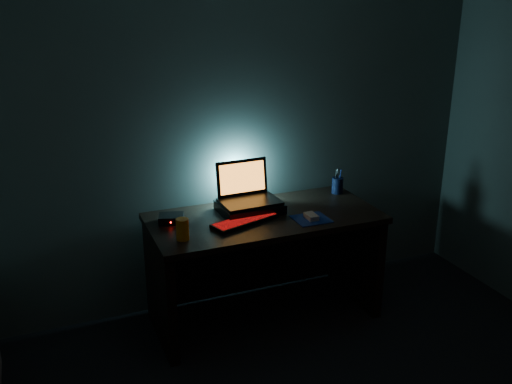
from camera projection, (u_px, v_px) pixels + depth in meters
room at (434, 242)px, 2.12m from camera, size 3.50×4.00×2.50m
desk at (261, 248)px, 3.83m from camera, size 1.50×0.70×0.75m
riser at (250, 207)px, 3.76m from camera, size 0.41×0.31×0.06m
laptop at (247, 192)px, 3.77m from camera, size 0.39×0.30×0.26m
keyboard at (245, 221)px, 3.58m from camera, size 0.47×0.27×0.03m
mousepad at (311, 219)px, 3.64m from camera, size 0.22×0.20×0.00m
mouse at (311, 216)px, 3.63m from camera, size 0.06×0.10×0.03m
pen_cup at (337, 185)px, 4.09m from camera, size 0.11×0.11×0.11m
juice_glass at (182, 229)px, 3.32m from camera, size 0.10×0.10×0.13m
router at (171, 219)px, 3.58m from camera, size 0.18×0.16×0.05m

